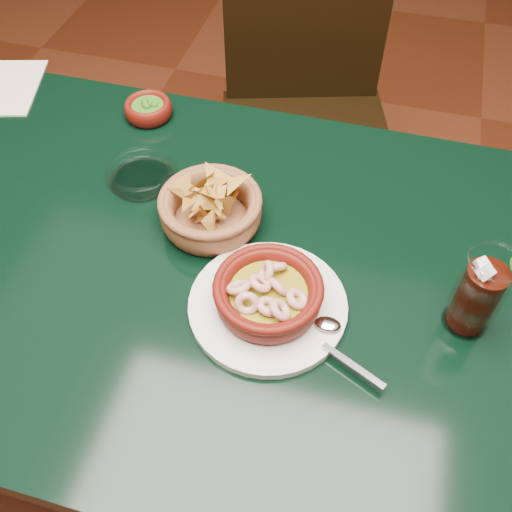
% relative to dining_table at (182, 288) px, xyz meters
% --- Properties ---
extents(ground, '(7.00, 7.00, 0.00)m').
position_rel_dining_table_xyz_m(ground, '(0.00, 0.00, -0.65)').
color(ground, '#471C0C').
rests_on(ground, ground).
extents(dining_table, '(1.20, 0.80, 0.75)m').
position_rel_dining_table_xyz_m(dining_table, '(0.00, 0.00, 0.00)').
color(dining_table, black).
rests_on(dining_table, ground).
extents(dining_chair, '(0.55, 0.55, 0.95)m').
position_rel_dining_table_xyz_m(dining_chair, '(0.08, 0.71, -0.13)').
color(dining_chair, black).
rests_on(dining_chair, ground).
extents(shrimp_plate, '(0.30, 0.24, 0.08)m').
position_rel_dining_table_xyz_m(shrimp_plate, '(0.17, -0.06, 0.13)').
color(shrimp_plate, silver).
rests_on(shrimp_plate, dining_table).
extents(chip_basket, '(0.20, 0.20, 0.12)m').
position_rel_dining_table_xyz_m(chip_basket, '(0.04, 0.08, 0.13)').
color(chip_basket, brown).
rests_on(chip_basket, dining_table).
extents(guacamole_ramekin, '(0.11, 0.11, 0.04)m').
position_rel_dining_table_xyz_m(guacamole_ramekin, '(-0.17, 0.32, 0.12)').
color(guacamole_ramekin, '#4A0D07').
rests_on(guacamole_ramekin, dining_table).
extents(cola_drink, '(0.14, 0.14, 0.16)m').
position_rel_dining_table_xyz_m(cola_drink, '(0.45, -0.01, 0.17)').
color(cola_drink, white).
rests_on(cola_drink, dining_table).
extents(glass_ashtray, '(0.14, 0.14, 0.03)m').
position_rel_dining_table_xyz_m(glass_ashtray, '(-0.12, 0.14, 0.11)').
color(glass_ashtray, white).
rests_on(glass_ashtray, dining_table).
extents(paper_menu, '(0.19, 0.23, 0.00)m').
position_rel_dining_table_xyz_m(paper_menu, '(-0.51, 0.32, 0.10)').
color(paper_menu, beige).
rests_on(paper_menu, dining_table).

